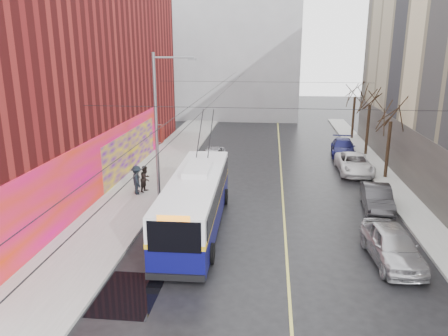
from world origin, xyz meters
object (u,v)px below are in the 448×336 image
object	(u,v)px
parked_car_c	(354,164)
following_car	(212,156)
pedestrian_c	(137,180)
tree_near	(392,111)
parked_car_d	(343,147)
tree_mid	(371,96)
pedestrian_b	(146,179)
streetlight_pole	(159,123)
parked_car_b	(377,198)
parked_car_a	(392,245)
pedestrian_a	(137,179)
trolleybus	(196,201)
tree_far	(356,89)

from	to	relation	value
parked_car_c	following_car	world-z (taller)	following_car
parked_car_c	pedestrian_c	distance (m)	16.38
tree_near	parked_car_d	distance (m)	8.35
tree_mid	pedestrian_b	size ratio (longest dim) A/B	3.85
parked_car_d	pedestrian_b	world-z (taller)	pedestrian_b
tree_near	tree_mid	distance (m)	7.01
streetlight_pole	parked_car_b	size ratio (longest dim) A/B	2.06
following_car	parked_car_a	bearing A→B (deg)	-51.23
parked_car_a	pedestrian_b	xyz separation A→B (m)	(-13.53, 7.94, 0.21)
tree_mid	pedestrian_b	world-z (taller)	tree_mid
parked_car_d	pedestrian_a	world-z (taller)	pedestrian_a
pedestrian_b	pedestrian_c	bearing A→B (deg)	158.61
trolleybus	parked_car_b	size ratio (longest dim) A/B	2.69
streetlight_pole	tree_mid	bearing A→B (deg)	40.65
pedestrian_c	parked_car_a	bearing A→B (deg)	-147.26
tree_far	trolleybus	distance (m)	27.42
pedestrian_a	pedestrian_b	xyz separation A→B (m)	(0.49, 0.20, 0.01)
parked_car_b	parked_car_d	distance (m)	13.35
tree_mid	trolleybus	world-z (taller)	tree_mid
tree_mid	streetlight_pole	bearing A→B (deg)	-139.35
trolleybus	parked_car_b	world-z (taller)	trolleybus
parked_car_d	trolleybus	bearing A→B (deg)	-114.86
tree_far	parked_car_d	world-z (taller)	tree_far
tree_far	following_car	world-z (taller)	tree_far
parked_car_b	parked_car_d	world-z (taller)	parked_car_b
tree_mid	parked_car_d	xyz separation A→B (m)	(-2.00, -0.11, -4.54)
tree_near	parked_car_c	distance (m)	4.89
parked_car_a	following_car	bearing A→B (deg)	118.82
parked_car_d	following_car	bearing A→B (deg)	-151.64
parked_car_b	parked_car_c	world-z (taller)	parked_car_c
following_car	parked_car_b	bearing A→B (deg)	-33.37
tree_far	parked_car_d	bearing A→B (deg)	-105.71
tree_mid	pedestrian_a	bearing A→B (deg)	-143.98
pedestrian_b	pedestrian_a	bearing A→B (deg)	126.30
trolleybus	parked_car_a	bearing A→B (deg)	-17.54
trolleybus	pedestrian_a	xyz separation A→B (m)	(-4.70, 5.01, -0.53)
parked_car_a	parked_car_c	world-z (taller)	parked_car_a
tree_near	following_car	xyz separation A→B (m)	(-13.05, 2.30, -4.23)
pedestrian_a	pedestrian_b	world-z (taller)	pedestrian_b
following_car	pedestrian_a	world-z (taller)	pedestrian_a
pedestrian_a	pedestrian_c	world-z (taller)	pedestrian_c
tree_mid	tree_far	world-z (taller)	tree_mid
tree_near	parked_car_a	distance (m)	13.98
parked_car_a	tree_far	bearing A→B (deg)	79.20
trolleybus	parked_car_a	world-z (taller)	trolleybus
streetlight_pole	parked_car_c	world-z (taller)	streetlight_pole
parked_car_b	tree_far	bearing A→B (deg)	89.05
streetlight_pole	trolleybus	xyz separation A→B (m)	(2.94, -4.29, -3.31)
parked_car_a	pedestrian_b	bearing A→B (deg)	144.84
tree_mid	parked_car_c	bearing A→B (deg)	-109.47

